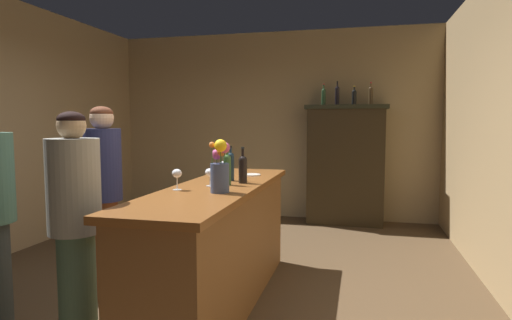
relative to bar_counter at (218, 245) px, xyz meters
name	(u,v)px	position (x,y,z in m)	size (l,w,h in m)	color
floor	(187,305)	(-0.25, -0.07, -0.50)	(9.03, 9.03, 0.00)	brown
wall_back	(273,125)	(-0.25, 3.46, 0.95)	(5.12, 0.12, 2.90)	tan
bar_counter	(218,245)	(0.00, 0.00, 0.00)	(0.67, 2.50, 0.99)	brown
display_cabinet	(345,163)	(0.90, 3.14, 0.41)	(1.17, 0.46, 1.75)	black
wine_bottle_rose	(227,168)	(0.07, 0.04, 0.63)	(0.06, 0.06, 0.33)	#2D5127
wine_bottle_merlot	(243,168)	(0.16, 0.17, 0.62)	(0.07, 0.07, 0.30)	black
wine_bottle_malbec	(231,165)	(0.02, 0.29, 0.63)	(0.06, 0.06, 0.30)	#172A38
wine_glass_front	(177,174)	(-0.22, -0.30, 0.61)	(0.07, 0.07, 0.16)	white
wine_glass_mid	(210,173)	(-0.04, -0.05, 0.60)	(0.08, 0.08, 0.14)	white
wine_glass_rear	(222,165)	(-0.18, 0.68, 0.58)	(0.07, 0.07, 0.13)	white
flower_arrangement	(220,168)	(0.13, -0.33, 0.67)	(0.15, 0.16, 0.39)	#3C4A70
cheese_plate	(252,175)	(0.10, 0.69, 0.50)	(0.17, 0.17, 0.01)	white
display_bottle_left	(324,96)	(0.57, 3.14, 1.39)	(0.06, 0.06, 0.31)	#2A4F2F
display_bottle_midleft	(337,95)	(0.77, 3.14, 1.40)	(0.06, 0.06, 0.35)	black
display_bottle_center	(354,96)	(1.01, 3.14, 1.37)	(0.07, 0.07, 0.27)	black
display_bottle_midright	(371,95)	(1.24, 3.14, 1.39)	(0.06, 0.06, 0.32)	#47351F
patron_in_navy	(104,192)	(-0.98, -0.08, 0.41)	(0.30, 0.30, 1.63)	brown
patron_by_cabinet	(75,221)	(-0.68, -0.87, 0.36)	(0.33, 0.33, 1.57)	#486956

